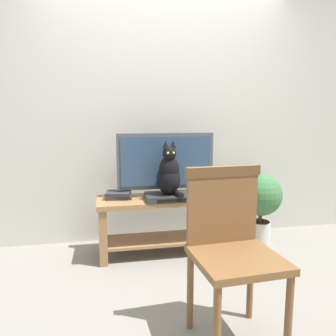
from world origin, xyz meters
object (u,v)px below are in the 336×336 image
object	(u,v)px
book_stack	(119,195)
cat	(169,174)
wooden_chair	(231,240)
tv	(166,164)
tv_stand	(167,215)
potted_plant	(261,200)
media_box	(169,197)

from	to	relation	value
book_stack	cat	bearing A→B (deg)	-18.41
wooden_chair	book_stack	size ratio (longest dim) A/B	3.99
tv	cat	size ratio (longest dim) A/B	1.86
tv_stand	potted_plant	distance (m)	0.95
wooden_chair	book_stack	distance (m)	1.40
tv_stand	wooden_chair	distance (m)	1.25
tv	wooden_chair	bearing A→B (deg)	-84.43
tv	cat	bearing A→B (deg)	-90.17
tv_stand	tv	distance (m)	0.47
tv	media_box	world-z (taller)	tv
tv_stand	media_box	xyz separation A→B (m)	(-0.00, -0.08, 0.19)
wooden_chair	potted_plant	bearing A→B (deg)	56.95
tv	media_box	size ratio (longest dim) A/B	2.17
tv	book_stack	bearing A→B (deg)	-178.67
media_box	potted_plant	xyz separation A→B (m)	(0.95, 0.12, -0.11)
media_box	potted_plant	bearing A→B (deg)	7.14
tv	book_stack	size ratio (longest dim) A/B	3.64
tv_stand	tv	world-z (taller)	tv
cat	tv_stand	bearing A→B (deg)	89.75
wooden_chair	book_stack	bearing A→B (deg)	113.69
media_box	book_stack	distance (m)	0.45
tv_stand	book_stack	world-z (taller)	book_stack
tv	potted_plant	size ratio (longest dim) A/B	1.27
cat	wooden_chair	size ratio (longest dim) A/B	0.49
tv_stand	potted_plant	size ratio (longest dim) A/B	1.80
tv_stand	media_box	distance (m)	0.21
cat	book_stack	world-z (taller)	cat
tv_stand	potted_plant	bearing A→B (deg)	2.20
media_box	book_stack	world-z (taller)	book_stack
media_box	book_stack	xyz separation A→B (m)	(-0.43, 0.13, 0.01)
media_box	book_stack	bearing A→B (deg)	163.08
tv_stand	tv	xyz separation A→B (m)	(0.00, 0.06, 0.47)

